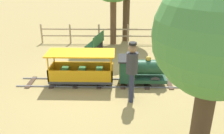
{
  "coord_description": "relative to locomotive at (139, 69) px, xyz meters",
  "views": [
    {
      "loc": [
        6.65,
        0.33,
        3.32
      ],
      "look_at": [
        0.0,
        0.19,
        0.55
      ],
      "focal_mm": 38.52,
      "sensor_mm": 36.0,
      "label": 1
    }
  ],
  "objects": [
    {
      "name": "passenger_car",
      "position": [
        0.0,
        -1.75,
        -0.06
      ],
      "size": [
        0.85,
        2.0,
        0.97
      ],
      "color": "#3F3F3F",
      "rests_on": "ground_plane"
    },
    {
      "name": "track",
      "position": [
        0.0,
        -0.85,
        -0.47
      ],
      "size": [
        0.79,
        5.7,
        0.04
      ],
      "color": "gray",
      "rests_on": "ground_plane"
    },
    {
      "name": "oak_tree_far",
      "position": [
        3.04,
        0.84,
        1.83
      ],
      "size": [
        1.98,
        1.98,
        3.34
      ],
      "color": "#4C3823",
      "rests_on": "ground_plane"
    },
    {
      "name": "ground_plane",
      "position": [
        0.0,
        -1.01,
        -0.48
      ],
      "size": [
        60.0,
        60.0,
        0.0
      ],
      "primitive_type": "plane",
      "color": "#A38C51"
    },
    {
      "name": "conductor_person",
      "position": [
        0.99,
        -0.29,
        0.47
      ],
      "size": [
        0.3,
        0.3,
        1.62
      ],
      "color": "#282D47",
      "rests_on": "ground_plane"
    },
    {
      "name": "locomotive",
      "position": [
        0.0,
        0.0,
        0.0
      ],
      "size": [
        0.75,
        1.45,
        1.03
      ],
      "color": "#1E472D",
      "rests_on": "ground_plane"
    },
    {
      "name": "park_bench",
      "position": [
        -2.82,
        -1.55,
        -0.07
      ],
      "size": [
        1.36,
        0.71,
        0.82
      ],
      "color": "#2D6B33",
      "rests_on": "ground_plane"
    },
    {
      "name": "fence_section",
      "position": [
        -4.2,
        -0.85,
        0.0
      ],
      "size": [
        0.08,
        6.78,
        0.9
      ],
      "color": "tan",
      "rests_on": "ground_plane"
    }
  ]
}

